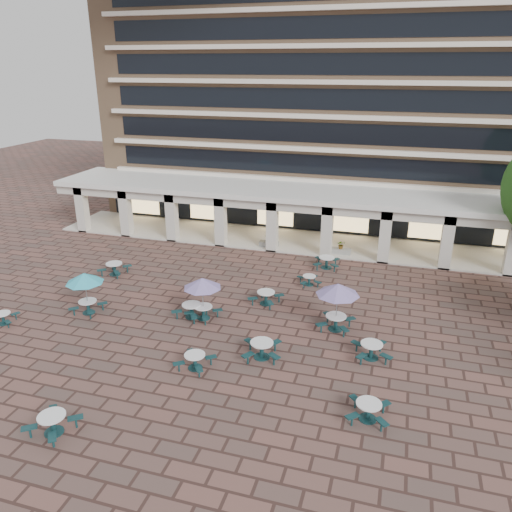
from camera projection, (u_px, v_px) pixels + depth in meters
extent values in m
plane|color=brown|center=(251.00, 330.00, 27.35)|extent=(120.00, 120.00, 0.00)
cube|color=#A37D5C|center=(332.00, 94.00, 46.18)|extent=(40.00, 15.00, 22.00)
cube|color=silver|center=(313.00, 181.00, 41.59)|extent=(36.80, 0.50, 0.35)
cube|color=black|center=(315.00, 165.00, 41.33)|extent=(35.20, 0.05, 1.60)
cube|color=silver|center=(315.00, 149.00, 40.66)|extent=(36.80, 0.50, 0.35)
cube|color=black|center=(316.00, 133.00, 40.39)|extent=(35.20, 0.05, 1.60)
cube|color=silver|center=(316.00, 116.00, 39.72)|extent=(36.80, 0.50, 0.35)
cube|color=black|center=(317.00, 99.00, 39.46)|extent=(35.20, 0.05, 1.60)
cube|color=silver|center=(318.00, 82.00, 38.78)|extent=(36.80, 0.50, 0.35)
cube|color=black|center=(319.00, 64.00, 38.52)|extent=(35.20, 0.05, 1.60)
cube|color=silver|center=(319.00, 46.00, 37.84)|extent=(36.80, 0.50, 0.35)
cube|color=black|center=(320.00, 27.00, 37.58)|extent=(35.20, 0.05, 1.60)
cube|color=silver|center=(321.00, 8.00, 36.91)|extent=(36.80, 0.50, 0.35)
cube|color=white|center=(307.00, 192.00, 39.24)|extent=(42.00, 6.60, 0.40)
cube|color=beige|center=(299.00, 207.00, 36.86)|extent=(42.00, 0.30, 0.90)
cube|color=black|center=(312.00, 212.00, 42.52)|extent=(38.00, 0.15, 3.20)
cube|color=beige|center=(305.00, 241.00, 40.74)|extent=(42.00, 6.00, 0.12)
cube|color=beige|center=(82.00, 209.00, 42.78)|extent=(0.80, 0.80, 4.00)
cube|color=beige|center=(126.00, 213.00, 41.65)|extent=(0.80, 0.80, 4.00)
cube|color=beige|center=(172.00, 217.00, 40.53)|extent=(0.80, 0.80, 4.00)
cube|color=beige|center=(221.00, 221.00, 39.40)|extent=(0.80, 0.80, 4.00)
cube|color=beige|center=(272.00, 226.00, 38.28)|extent=(0.80, 0.80, 4.00)
cube|color=beige|center=(327.00, 231.00, 37.15)|extent=(0.80, 0.80, 4.00)
cube|color=beige|center=(385.00, 236.00, 36.02)|extent=(0.80, 0.80, 4.00)
cube|color=beige|center=(447.00, 241.00, 34.90)|extent=(0.80, 0.80, 4.00)
cube|color=#FFD88C|center=(143.00, 201.00, 46.73)|extent=(3.20, 0.08, 2.40)
cube|color=#FFD88C|center=(207.00, 206.00, 45.02)|extent=(3.20, 0.08, 2.40)
cube|color=#FFD88C|center=(275.00, 212.00, 43.31)|extent=(3.20, 0.08, 2.40)
cube|color=#FFD88C|center=(349.00, 218.00, 41.61)|extent=(3.20, 0.08, 2.40)
cube|color=#FFD88C|center=(430.00, 224.00, 39.90)|extent=(3.20, 0.08, 2.40)
cylinder|color=#143B3E|center=(4.00, 323.00, 27.96)|extent=(0.61, 0.61, 0.03)
cylinder|color=#143B3E|center=(3.00, 319.00, 27.86)|extent=(0.16, 0.16, 0.58)
cylinder|color=white|center=(2.00, 314.00, 27.73)|extent=(0.87, 0.87, 0.04)
cube|color=#143B3E|center=(15.00, 314.00, 28.28)|extent=(0.44, 0.54, 0.04)
cylinder|color=#143B3E|center=(16.00, 317.00, 28.35)|extent=(0.07, 0.07, 0.37)
cube|color=#143B3E|center=(8.00, 322.00, 27.38)|extent=(0.54, 0.44, 0.04)
cylinder|color=#143B3E|center=(8.00, 325.00, 27.45)|extent=(0.07, 0.07, 0.37)
cylinder|color=#143B3E|center=(54.00, 432.00, 19.71)|extent=(0.76, 0.76, 0.04)
cylinder|color=#143B3E|center=(53.00, 425.00, 19.59)|extent=(0.20, 0.20, 0.72)
cylinder|color=white|center=(51.00, 416.00, 19.44)|extent=(1.09, 1.09, 0.05)
cube|color=#143B3E|center=(75.00, 418.00, 19.82)|extent=(0.66, 0.60, 0.05)
cylinder|color=#143B3E|center=(76.00, 423.00, 19.91)|extent=(0.09, 0.09, 0.46)
cube|color=#143B3E|center=(53.00, 409.00, 20.29)|extent=(0.60, 0.66, 0.05)
cylinder|color=#143B3E|center=(54.00, 414.00, 20.38)|extent=(0.09, 0.09, 0.46)
cube|color=#143B3E|center=(29.00, 428.00, 19.28)|extent=(0.66, 0.60, 0.05)
cylinder|color=#143B3E|center=(30.00, 433.00, 19.37)|extent=(0.09, 0.09, 0.46)
cube|color=#143B3E|center=(52.00, 437.00, 18.81)|extent=(0.60, 0.66, 0.05)
cylinder|color=#143B3E|center=(53.00, 442.00, 18.90)|extent=(0.09, 0.09, 0.46)
cylinder|color=#143B3E|center=(195.00, 368.00, 23.89)|extent=(0.70, 0.70, 0.04)
cylinder|color=#143B3E|center=(195.00, 362.00, 23.77)|extent=(0.18, 0.18, 0.66)
cylinder|color=white|center=(195.00, 355.00, 23.63)|extent=(1.00, 1.00, 0.05)
cube|color=#143B3E|center=(211.00, 357.00, 23.99)|extent=(0.61, 0.56, 0.05)
cylinder|color=#143B3E|center=(211.00, 361.00, 24.07)|extent=(0.08, 0.08, 0.42)
cube|color=#143B3E|center=(191.00, 352.00, 24.42)|extent=(0.56, 0.61, 0.05)
cylinder|color=#143B3E|center=(191.00, 356.00, 24.50)|extent=(0.08, 0.08, 0.42)
cube|color=#143B3E|center=(179.00, 363.00, 23.48)|extent=(0.61, 0.56, 0.05)
cylinder|color=#143B3E|center=(179.00, 367.00, 23.56)|extent=(0.08, 0.08, 0.42)
cube|color=#143B3E|center=(199.00, 369.00, 23.05)|extent=(0.56, 0.61, 0.05)
cylinder|color=#143B3E|center=(199.00, 373.00, 23.13)|extent=(0.08, 0.08, 0.42)
cylinder|color=#143B3E|center=(371.00, 357.00, 24.71)|extent=(0.76, 0.76, 0.04)
cylinder|color=#143B3E|center=(371.00, 352.00, 24.59)|extent=(0.20, 0.20, 0.72)
cylinder|color=white|center=(372.00, 344.00, 24.44)|extent=(1.09, 1.09, 0.05)
cube|color=#143B3E|center=(381.00, 343.00, 25.10)|extent=(0.56, 0.67, 0.05)
cylinder|color=#143B3E|center=(380.00, 347.00, 25.19)|extent=(0.09, 0.09, 0.46)
cube|color=#143B3E|center=(357.00, 343.00, 25.12)|extent=(0.67, 0.56, 0.05)
cylinder|color=#143B3E|center=(357.00, 347.00, 25.21)|extent=(0.09, 0.09, 0.46)
cube|color=#143B3E|center=(361.00, 356.00, 24.00)|extent=(0.56, 0.67, 0.05)
cylinder|color=#143B3E|center=(361.00, 360.00, 24.09)|extent=(0.09, 0.09, 0.46)
cube|color=#143B3E|center=(386.00, 356.00, 23.98)|extent=(0.67, 0.56, 0.05)
cylinder|color=#143B3E|center=(386.00, 361.00, 24.07)|extent=(0.09, 0.09, 0.46)
cylinder|color=#143B3E|center=(89.00, 312.00, 29.18)|extent=(0.72, 0.72, 0.04)
cylinder|color=#143B3E|center=(88.00, 308.00, 29.07)|extent=(0.19, 0.19, 0.68)
cylinder|color=white|center=(87.00, 301.00, 28.92)|extent=(1.03, 1.03, 0.05)
cube|color=#143B3E|center=(102.00, 303.00, 29.33)|extent=(0.62, 0.59, 0.05)
cylinder|color=#143B3E|center=(103.00, 307.00, 29.42)|extent=(0.08, 0.08, 0.43)
cube|color=#143B3E|center=(86.00, 300.00, 29.71)|extent=(0.59, 0.62, 0.05)
cylinder|color=#143B3E|center=(87.00, 304.00, 29.80)|extent=(0.08, 0.08, 0.43)
cube|color=#143B3E|center=(74.00, 308.00, 28.72)|extent=(0.62, 0.59, 0.05)
cylinder|color=#143B3E|center=(74.00, 312.00, 28.80)|extent=(0.08, 0.08, 0.43)
cube|color=#143B3E|center=(90.00, 312.00, 28.34)|extent=(0.59, 0.62, 0.05)
cylinder|color=#143B3E|center=(90.00, 315.00, 28.43)|extent=(0.08, 0.08, 0.43)
cylinder|color=gray|center=(86.00, 294.00, 28.74)|extent=(0.05, 0.05, 2.48)
cone|color=#31AECA|center=(84.00, 278.00, 28.39)|extent=(2.17, 2.17, 0.57)
cylinder|color=#143B3E|center=(192.00, 317.00, 28.69)|extent=(0.76, 0.76, 0.04)
cylinder|color=#143B3E|center=(192.00, 311.00, 28.57)|extent=(0.20, 0.20, 0.72)
cylinder|color=white|center=(191.00, 305.00, 28.41)|extent=(1.09, 1.09, 0.05)
cube|color=#143B3E|center=(206.00, 308.00, 28.73)|extent=(0.67, 0.58, 0.05)
cylinder|color=#143B3E|center=(207.00, 312.00, 28.82)|extent=(0.09, 0.09, 0.46)
cube|color=#143B3E|center=(190.00, 303.00, 29.29)|extent=(0.58, 0.67, 0.05)
cylinder|color=#143B3E|center=(190.00, 307.00, 29.38)|extent=(0.09, 0.09, 0.46)
cube|color=#143B3E|center=(177.00, 311.00, 28.32)|extent=(0.67, 0.58, 0.05)
cylinder|color=#143B3E|center=(177.00, 315.00, 28.41)|extent=(0.09, 0.09, 0.46)
cube|color=#143B3E|center=(194.00, 316.00, 27.76)|extent=(0.58, 0.67, 0.05)
cylinder|color=#143B3E|center=(194.00, 320.00, 27.85)|extent=(0.09, 0.09, 0.46)
cylinder|color=#143B3E|center=(204.00, 318.00, 28.54)|extent=(0.72, 0.72, 0.04)
cylinder|color=#143B3E|center=(204.00, 313.00, 28.42)|extent=(0.19, 0.19, 0.68)
cylinder|color=white|center=(203.00, 307.00, 28.27)|extent=(1.03, 1.03, 0.05)
cube|color=#143B3E|center=(217.00, 310.00, 28.54)|extent=(0.64, 0.53, 0.05)
cylinder|color=#143B3E|center=(218.00, 314.00, 28.62)|extent=(0.08, 0.08, 0.43)
cube|color=#143B3E|center=(202.00, 305.00, 29.11)|extent=(0.53, 0.64, 0.05)
cylinder|color=#143B3E|center=(202.00, 309.00, 29.20)|extent=(0.08, 0.08, 0.43)
cube|color=#143B3E|center=(189.00, 313.00, 28.22)|extent=(0.64, 0.53, 0.05)
cylinder|color=#143B3E|center=(189.00, 316.00, 28.31)|extent=(0.08, 0.08, 0.43)
cube|color=#143B3E|center=(205.00, 318.00, 27.64)|extent=(0.53, 0.64, 0.05)
cylinder|color=#143B3E|center=(205.00, 322.00, 27.73)|extent=(0.08, 0.08, 0.43)
cylinder|color=gray|center=(203.00, 299.00, 28.10)|extent=(0.05, 0.05, 2.48)
cone|color=#8370B2|center=(202.00, 283.00, 27.74)|extent=(2.17, 2.17, 0.57)
cylinder|color=#143B3E|center=(367.00, 419.00, 20.45)|extent=(0.74, 0.74, 0.04)
cylinder|color=#143B3E|center=(368.00, 412.00, 20.34)|extent=(0.19, 0.19, 0.69)
cylinder|color=white|center=(369.00, 404.00, 20.18)|extent=(1.05, 1.05, 0.05)
cube|color=#143B3E|center=(384.00, 404.00, 20.65)|extent=(0.62, 0.61, 0.05)
cylinder|color=#143B3E|center=(383.00, 409.00, 20.74)|extent=(0.08, 0.08, 0.44)
cube|color=#143B3E|center=(356.00, 399.00, 20.97)|extent=(0.61, 0.62, 0.05)
cylinder|color=#143B3E|center=(355.00, 403.00, 21.06)|extent=(0.08, 0.08, 0.44)
cube|color=#143B3E|center=(352.00, 416.00, 19.94)|extent=(0.62, 0.61, 0.05)
cylinder|color=#143B3E|center=(352.00, 421.00, 20.02)|extent=(0.08, 0.08, 0.44)
cube|color=#143B3E|center=(382.00, 422.00, 19.62)|extent=(0.61, 0.62, 0.05)
cylinder|color=#143B3E|center=(381.00, 427.00, 19.71)|extent=(0.08, 0.08, 0.44)
cylinder|color=#143B3E|center=(115.00, 274.00, 34.50)|extent=(0.78, 0.78, 0.04)
cylinder|color=#143B3E|center=(115.00, 270.00, 34.38)|extent=(0.20, 0.20, 0.73)
cylinder|color=white|center=(114.00, 264.00, 34.22)|extent=(1.11, 1.11, 0.06)
cube|color=#143B3E|center=(127.00, 266.00, 34.67)|extent=(0.66, 0.64, 0.06)
cylinder|color=#143B3E|center=(127.00, 269.00, 34.77)|extent=(0.09, 0.09, 0.47)
cube|color=#143B3E|center=(112.00, 264.00, 35.06)|extent=(0.64, 0.66, 0.06)
cylinder|color=#143B3E|center=(113.00, 267.00, 35.15)|extent=(0.09, 0.09, 0.47)
cube|color=#143B3E|center=(101.00, 270.00, 33.99)|extent=(0.66, 0.64, 0.06)
cylinder|color=#143B3E|center=(102.00, 273.00, 34.08)|extent=(0.09, 0.09, 0.47)
cube|color=#143B3E|center=(117.00, 272.00, 33.60)|extent=(0.64, 0.66, 0.06)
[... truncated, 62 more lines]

